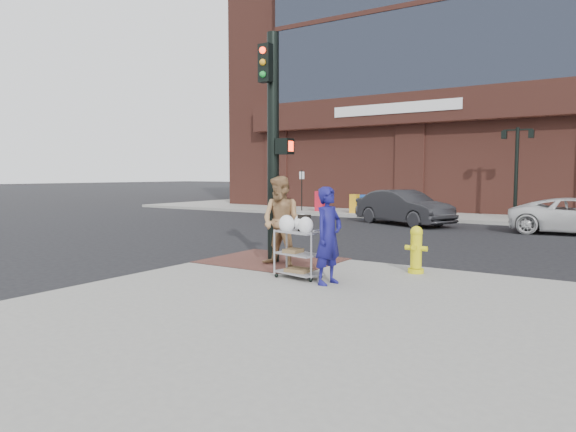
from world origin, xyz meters
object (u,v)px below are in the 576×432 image
Objects in this scene: pedestrian_tan at (282,221)px; woman_blue at (329,236)px; traffic_signal_pole at (273,141)px; utility_cart at (298,249)px; sedan_dark at (404,207)px; fire_hydrant at (416,249)px; lamp_post at (517,163)px.

woman_blue is at bearing -32.59° from pedestrian_tan.
traffic_signal_pole is 1.80m from pedestrian_tan.
pedestrian_tan is at bearing 66.99° from woman_blue.
utility_cart is (-0.72, 0.15, -0.32)m from woman_blue.
traffic_signal_pole is 11.47m from sedan_dark.
pedestrian_tan is at bearing -163.51° from fire_hydrant.
fire_hydrant is (0.61, -14.73, -1.99)m from lamp_post.
sedan_dark is at bearing 97.05° from pedestrian_tan.
pedestrian_tan is at bearing -35.67° from traffic_signal_pole.
traffic_signal_pole is 2.62× the size of pedestrian_tan.
utility_cart is (1.41, -1.21, -2.14)m from traffic_signal_pole.
woman_blue is 2.12m from fire_hydrant.
sedan_dark reaches higher than utility_cart.
woman_blue is 2.02m from pedestrian_tan.
pedestrian_tan reaches higher than sedan_dark.
traffic_signal_pole is at bearing 139.36° from utility_cart.
pedestrian_tan is 1.59× the size of utility_cart.
traffic_signal_pole is (-2.48, -15.23, 0.21)m from lamp_post.
sedan_dark is 4.72× the size of fire_hydrant.
lamp_post is at bearing 86.27° from utility_cart.
woman_blue is 0.80m from utility_cart.
traffic_signal_pole is 2.83m from utility_cart.
sedan_dark is at bearing 96.00° from traffic_signal_pole.
lamp_post is at bearing 7.55° from woman_blue.
utility_cart is at bearing -40.64° from traffic_signal_pole.
pedestrian_tan is (0.41, -0.30, -1.73)m from traffic_signal_pole.
traffic_signal_pole is 2.89× the size of woman_blue.
utility_cart reaches higher than fire_hydrant.
woman_blue is 1.85× the size of fire_hydrant.
lamp_post is 3.33× the size of utility_cart.
fire_hydrant is at bearing -134.25° from sedan_dark.
utility_cart is 2.39m from fire_hydrant.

